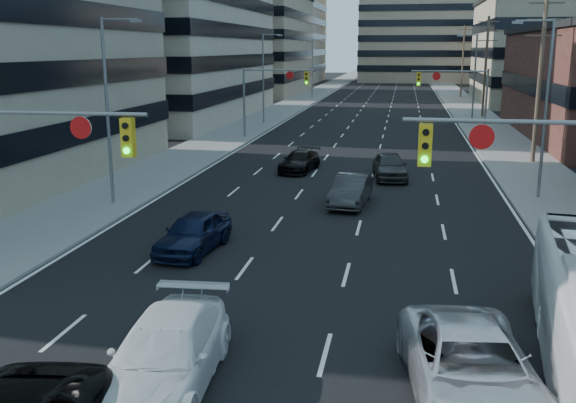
{
  "coord_description": "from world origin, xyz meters",
  "views": [
    {
      "loc": [
        3.52,
        -8.89,
        7.6
      ],
      "look_at": [
        -0.47,
        13.29,
        2.2
      ],
      "focal_mm": 40.0,
      "sensor_mm": 36.0,
      "label": 1
    }
  ],
  "objects": [
    {
      "name": "utility_pole_distant",
      "position": [
        12.2,
        96.0,
        5.78
      ],
      "size": [
        2.2,
        0.28,
        11.0
      ],
      "color": "#4C3D2D",
      "rests_on": "ground"
    },
    {
      "name": "sedan_black_far",
      "position": [
        -2.83,
        30.56,
        0.65
      ],
      "size": [
        2.39,
        4.65,
        1.29
      ],
      "primitive_type": "imported",
      "rotation": [
        0.0,
        0.0,
        -0.13
      ],
      "color": "black",
      "rests_on": "ground"
    },
    {
      "name": "utility_pole_block",
      "position": [
        12.2,
        36.0,
        5.78
      ],
      "size": [
        2.2,
        0.28,
        11.0
      ],
      "color": "#4C3D2D",
      "rests_on": "ground"
    },
    {
      "name": "sedan_grey_right",
      "position": [
        2.83,
        29.1,
        0.78
      ],
      "size": [
        2.41,
        4.78,
        1.56
      ],
      "primitive_type": "imported",
      "rotation": [
        0.0,
        0.0,
        0.13
      ],
      "color": "#2B2B2D",
      "rests_on": "ground"
    },
    {
      "name": "silver_suv",
      "position": [
        5.2,
        4.36,
        0.81
      ],
      "size": [
        3.36,
        6.13,
        1.63
      ],
      "primitive_type": "imported",
      "rotation": [
        0.0,
        0.0,
        0.12
      ],
      "color": "silver",
      "rests_on": "ground"
    },
    {
      "name": "white_van",
      "position": [
        -1.6,
        3.78,
        0.81
      ],
      "size": [
        2.63,
        5.7,
        1.61
      ],
      "primitive_type": "imported",
      "rotation": [
        0.0,
        0.0,
        0.07
      ],
      "color": "silver",
      "rests_on": "ground"
    },
    {
      "name": "sidewalk_right",
      "position": [
        11.5,
        130.0,
        0.07
      ],
      "size": [
        5.0,
        300.0,
        0.15
      ],
      "primitive_type": "cube",
      "color": "slate",
      "rests_on": "ground"
    },
    {
      "name": "streetlight_left_mid",
      "position": [
        -10.34,
        55.0,
        5.05
      ],
      "size": [
        2.03,
        0.22,
        9.0
      ],
      "color": "slate",
      "rests_on": "ground"
    },
    {
      "name": "utility_pole_midblock",
      "position": [
        12.2,
        66.0,
        5.78
      ],
      "size": [
        2.2,
        0.28,
        11.0
      ],
      "color": "#4C3D2D",
      "rests_on": "ground"
    },
    {
      "name": "sedan_grey_center",
      "position": [
        1.1,
        22.15,
        0.74
      ],
      "size": [
        1.96,
        4.62,
        1.48
      ],
      "primitive_type": "imported",
      "rotation": [
        0.0,
        0.0,
        -0.09
      ],
      "color": "#2B2B2D",
      "rests_on": "ground"
    },
    {
      "name": "signal_far_right",
      "position": [
        7.68,
        45.0,
        4.3
      ],
      "size": [
        6.09,
        0.33,
        6.0
      ],
      "color": "slate",
      "rests_on": "ground"
    },
    {
      "name": "sidewalk_left",
      "position": [
        -11.5,
        130.0,
        0.07
      ],
      "size": [
        5.0,
        300.0,
        0.15
      ],
      "primitive_type": "cube",
      "color": "slate",
      "rests_on": "ground"
    },
    {
      "name": "bg_block_right",
      "position": [
        32.0,
        130.0,
        6.0
      ],
      "size": [
        22.0,
        22.0,
        12.0
      ],
      "primitive_type": "cube",
      "color": "gray",
      "rests_on": "ground"
    },
    {
      "name": "signal_far_left",
      "position": [
        -7.68,
        45.0,
        4.3
      ],
      "size": [
        6.09,
        0.33,
        6.0
      ],
      "color": "slate",
      "rests_on": "ground"
    },
    {
      "name": "road_surface",
      "position": [
        0.0,
        130.0,
        0.01
      ],
      "size": [
        18.0,
        300.0,
        0.02
      ],
      "primitive_type": "cube",
      "color": "black",
      "rests_on": "ground"
    },
    {
      "name": "streetlight_left_far",
      "position": [
        -10.34,
        90.0,
        5.05
      ],
      "size": [
        2.03,
        0.22,
        9.0
      ],
      "color": "slate",
      "rests_on": "ground"
    },
    {
      "name": "office_left_far",
      "position": [
        -24.0,
        100.0,
        8.0
      ],
      "size": [
        20.0,
        30.0,
        16.0
      ],
      "primitive_type": "cube",
      "color": "gray",
      "rests_on": "ground"
    },
    {
      "name": "signal_near_left",
      "position": [
        -7.45,
        8.0,
        4.33
      ],
      "size": [
        6.59,
        0.33,
        6.0
      ],
      "color": "slate",
      "rests_on": "ground"
    },
    {
      "name": "office_right_far",
      "position": [
        25.0,
        88.0,
        7.0
      ],
      "size": [
        22.0,
        28.0,
        14.0
      ],
      "primitive_type": "cube",
      "color": "gray",
      "rests_on": "ground"
    },
    {
      "name": "bg_block_left",
      "position": [
        -28.0,
        140.0,
        10.0
      ],
      "size": [
        24.0,
        24.0,
        20.0
      ],
      "primitive_type": "cube",
      "color": "#ADA089",
      "rests_on": "ground"
    },
    {
      "name": "streetlight_right_near",
      "position": [
        10.34,
        25.0,
        5.05
      ],
      "size": [
        2.03,
        0.22,
        9.0
      ],
      "color": "slate",
      "rests_on": "ground"
    },
    {
      "name": "streetlight_left_near",
      "position": [
        -10.34,
        20.0,
        5.05
      ],
      "size": [
        2.03,
        0.22,
        9.0
      ],
      "color": "slate",
      "rests_on": "ground"
    },
    {
      "name": "streetlight_right_far",
      "position": [
        10.34,
        60.0,
        5.05
      ],
      "size": [
        2.03,
        0.22,
        9.0
      ],
      "color": "slate",
      "rests_on": "ground"
    },
    {
      "name": "signal_near_right",
      "position": [
        7.45,
        8.0,
        4.33
      ],
      "size": [
        6.59,
        0.33,
        6.0
      ],
      "color": "slate",
      "rests_on": "ground"
    },
    {
      "name": "sedan_blue",
      "position": [
        -4.19,
        13.58,
        0.75
      ],
      "size": [
        2.24,
        4.56,
        1.5
      ],
      "primitive_type": "imported",
      "rotation": [
        0.0,
        0.0,
        -0.11
      ],
      "color": "black",
      "rests_on": "ground"
    }
  ]
}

